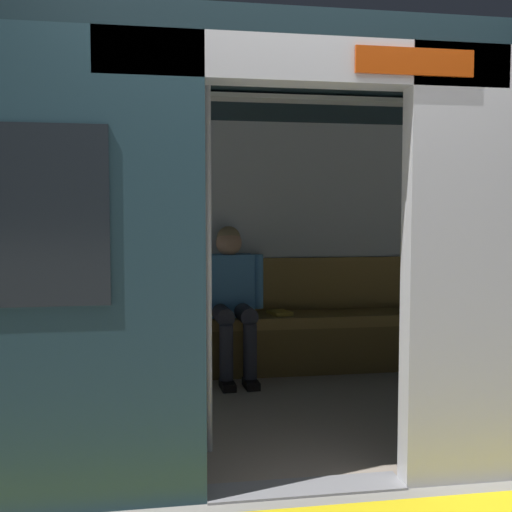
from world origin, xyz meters
name	(u,v)px	position (x,y,z in m)	size (l,w,h in m)	color
ground_plane	(306,489)	(0.00, 0.00, 0.00)	(60.00, 60.00, 0.00)	gray
train_car	(255,190)	(0.06, -1.14, 1.45)	(6.40, 2.61, 2.20)	silver
bench_seat	(243,330)	(0.00, -2.10, 0.36)	(3.31, 0.44, 0.48)	olive
person_seated	(231,291)	(0.11, -2.05, 0.69)	(0.55, 0.69, 1.20)	#4C8CC6
handbag	(187,307)	(0.45, -2.13, 0.56)	(0.26, 0.15, 0.17)	brown
book	(280,313)	(-0.31, -2.14, 0.49)	(0.15, 0.22, 0.03)	gold
grab_pole_door	(208,264)	(0.41, -0.52, 1.03)	(0.04, 0.04, 2.06)	silver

